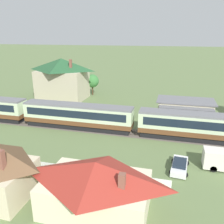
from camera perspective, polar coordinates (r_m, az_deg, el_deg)
ground_plane at (r=39.97m, az=-1.08°, el=-4.83°), size 600.00×600.00×0.00m
passenger_train at (r=41.22m, az=-7.94°, el=-0.75°), size 60.21×3.02×4.28m
railway_track at (r=39.44m, az=6.94°, el=-5.29°), size 114.62×3.60×0.04m
station_building at (r=46.08m, az=17.10°, el=0.33°), size 10.29×7.02×4.17m
station_house_dark_green_roof at (r=60.82m, az=-11.87°, el=7.96°), size 12.36×9.05×10.04m
cottage_red_roof_2 at (r=22.70m, az=-3.91°, el=-17.12°), size 10.40×6.52×4.93m
parked_car_white at (r=30.41m, az=15.94°, el=-12.28°), size 2.42×4.58×1.22m
yard_tree_0 at (r=63.62m, az=-4.75°, el=7.44°), size 3.46×3.46×5.53m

